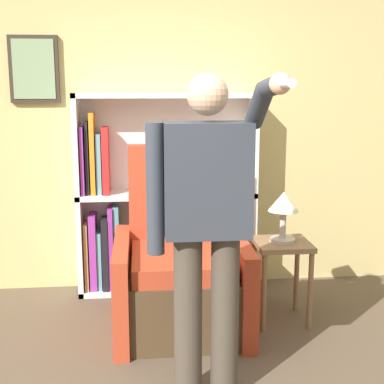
{
  "coord_description": "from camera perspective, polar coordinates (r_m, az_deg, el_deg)",
  "views": [
    {
      "loc": [
        -0.02,
        -2.35,
        1.65
      ],
      "look_at": [
        0.29,
        0.7,
        1.05
      ],
      "focal_mm": 50.0,
      "sensor_mm": 36.0,
      "label": 1
    }
  ],
  "objects": [
    {
      "name": "wall_back",
      "position": [
        4.39,
        -5.58,
        7.82
      ],
      "size": [
        8.0,
        0.11,
        2.8
      ],
      "color": "tan",
      "rests_on": "ground_plane"
    },
    {
      "name": "bookcase",
      "position": [
        4.32,
        -4.92,
        -0.96
      ],
      "size": [
        1.43,
        0.28,
        1.61
      ],
      "color": "white",
      "rests_on": "ground_plane"
    },
    {
      "name": "armchair",
      "position": [
        3.78,
        -1.29,
        -8.59
      ],
      "size": [
        0.9,
        0.91,
        1.24
      ],
      "color": "#4C3823",
      "rests_on": "ground_plane"
    },
    {
      "name": "person_standing",
      "position": [
        2.72,
        1.58,
        -2.95
      ],
      "size": [
        0.58,
        0.78,
        1.72
      ],
      "color": "#473D33",
      "rests_on": "ground_plane"
    },
    {
      "name": "side_table",
      "position": [
        3.86,
        9.56,
        -6.96
      ],
      "size": [
        0.38,
        0.38,
        0.59
      ],
      "color": "#846647",
      "rests_on": "ground_plane"
    },
    {
      "name": "table_lamp",
      "position": [
        3.76,
        9.74,
        -1.56
      ],
      "size": [
        0.21,
        0.21,
        0.36
      ],
      "color": "#B7B2A8",
      "rests_on": "side_table"
    }
  ]
}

